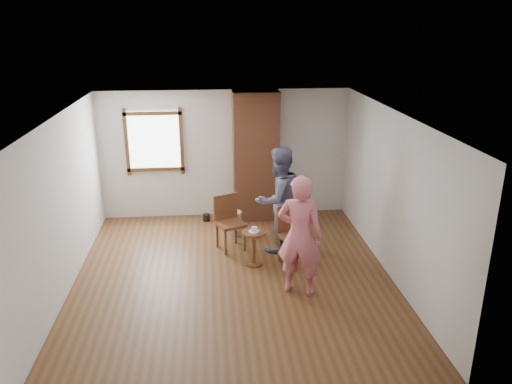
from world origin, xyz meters
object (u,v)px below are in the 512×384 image
person_pink (300,236)px  stoneware_crock (233,223)px  dining_chair_left (229,219)px  dining_chair_right (293,232)px  side_table (254,242)px  man (279,200)px

person_pink → stoneware_crock: bearing=-46.5°
dining_chair_left → dining_chair_right: (1.04, -0.68, 0.01)m
side_table → person_pink: 1.23m
stoneware_crock → person_pink: 2.53m
dining_chair_right → side_table: dining_chair_right is taller
side_table → person_pink: size_ratio=0.32×
dining_chair_left → person_pink: (0.97, -1.66, 0.38)m
man → person_pink: 1.50m
side_table → person_pink: person_pink is taller
dining_chair_left → person_pink: size_ratio=0.53×
stoneware_crock → man: 1.31m
side_table → person_pink: bearing=-58.4°
dining_chair_left → man: size_ratio=0.52×
person_pink → side_table: bearing=-35.8°
stoneware_crock → dining_chair_right: size_ratio=0.44×
side_table → man: 0.90m
dining_chair_right → person_pink: 1.05m
dining_chair_left → side_table: size_ratio=1.62×
stoneware_crock → person_pink: size_ratio=0.24×
stoneware_crock → dining_chair_right: (0.93, -1.29, 0.34)m
side_table → man: (0.48, 0.54, 0.53)m
dining_chair_left → man: bearing=-32.5°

